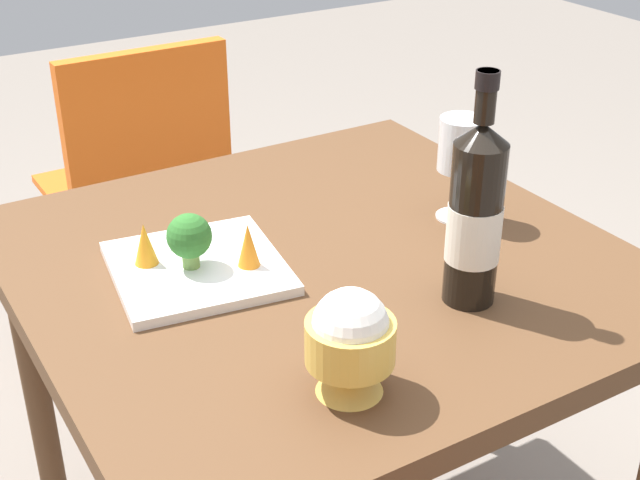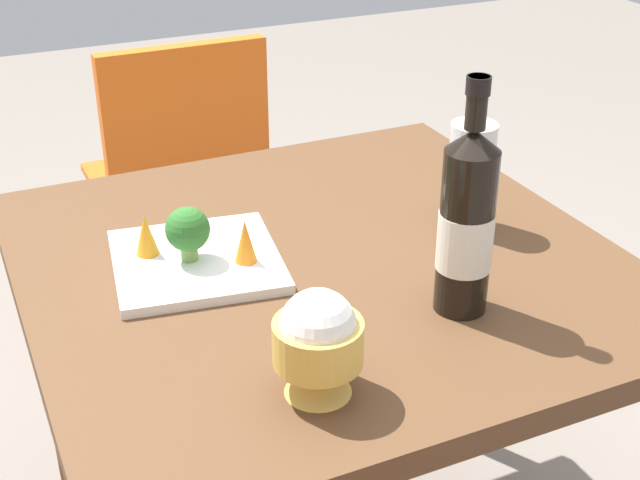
{
  "view_description": "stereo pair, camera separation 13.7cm",
  "coord_description": "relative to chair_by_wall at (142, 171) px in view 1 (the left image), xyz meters",
  "views": [
    {
      "loc": [
        -0.62,
        -1.04,
        1.4
      ],
      "look_at": [
        0.0,
        0.0,
        0.75
      ],
      "focal_mm": 49.5,
      "sensor_mm": 36.0,
      "label": 1
    },
    {
      "loc": [
        -0.5,
        -1.1,
        1.4
      ],
      "look_at": [
        0.0,
        0.0,
        0.75
      ],
      "focal_mm": 49.5,
      "sensor_mm": 36.0,
      "label": 2
    }
  ],
  "objects": [
    {
      "name": "rice_bowl",
      "position": [
        -0.17,
        -1.21,
        0.27
      ],
      "size": [
        0.11,
        0.11,
        0.14
      ],
      "color": "gold",
      "rests_on": "dining_table"
    },
    {
      "name": "dining_table",
      "position": [
        -0.03,
        -0.9,
        0.11
      ],
      "size": [
        0.91,
        0.91,
        0.72
      ],
      "color": "brown",
      "rests_on": "ground_plane"
    },
    {
      "name": "wine_bottle",
      "position": [
        0.09,
        -1.11,
        0.33
      ],
      "size": [
        0.08,
        0.08,
        0.34
      ],
      "color": "black",
      "rests_on": "dining_table"
    },
    {
      "name": "serving_plate",
      "position": [
        -0.21,
        -0.84,
        0.2
      ],
      "size": [
        0.28,
        0.28,
        0.02
      ],
      "rotation": [
        0.0,
        0.0,
        -0.15
      ],
      "color": "white",
      "rests_on": "dining_table"
    },
    {
      "name": "carrot_garnish_right",
      "position": [
        -0.15,
        -0.89,
        0.24
      ],
      "size": [
        0.03,
        0.03,
        0.07
      ],
      "color": "orange",
      "rests_on": "serving_plate"
    },
    {
      "name": "chair_by_wall",
      "position": [
        0.0,
        0.0,
        0.0
      ],
      "size": [
        0.4,
        0.4,
        0.85
      ],
      "rotation": [
        0.0,
        0.0,
        0.01
      ],
      "color": "orange",
      "rests_on": "ground_plane"
    },
    {
      "name": "broccoli_floret",
      "position": [
        -0.22,
        -0.85,
        0.26
      ],
      "size": [
        0.07,
        0.07,
        0.09
      ],
      "color": "#729E4C",
      "rests_on": "serving_plate"
    },
    {
      "name": "wine_glass",
      "position": [
        0.24,
        -0.9,
        0.32
      ],
      "size": [
        0.08,
        0.08,
        0.18
      ],
      "color": "white",
      "rests_on": "dining_table"
    },
    {
      "name": "carrot_garnish_left",
      "position": [
        -0.28,
        -0.8,
        0.24
      ],
      "size": [
        0.04,
        0.04,
        0.07
      ],
      "color": "orange",
      "rests_on": "serving_plate"
    }
  ]
}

